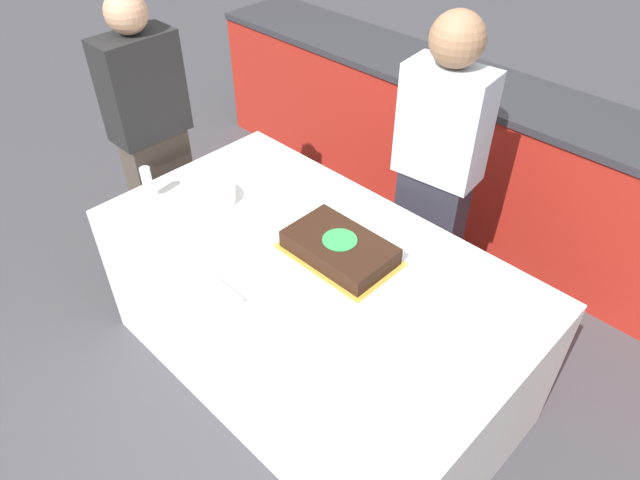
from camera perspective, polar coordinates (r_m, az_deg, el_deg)
The scene contains 11 objects.
ground_plane at distance 2.91m, azimuth -0.60°, elevation -12.69°, with size 14.00×14.00×0.00m, color #424247.
back_counter at distance 3.61m, azimuth 17.57°, elevation 7.05°, with size 4.40×0.58×0.92m.
dining_table at distance 2.62m, azimuth -0.66°, elevation -7.65°, with size 1.88×1.02×0.76m.
cake at distance 2.32m, azimuth 1.97°, elevation -0.78°, with size 0.48×0.31×0.08m.
plate_stack at distance 2.67m, azimuth -10.62°, elevation 4.41°, with size 0.21×0.21×0.06m.
wine_glass at distance 2.71m, azimuth -16.97°, elevation 5.95°, with size 0.06×0.06×0.16m.
side_plate_near_cake at distance 2.52m, azimuth 6.16°, elevation 1.60°, with size 0.19×0.19×0.00m.
side_plate_right_edge at distance 2.16m, azimuth 8.36°, elevation -6.46°, with size 0.19×0.19×0.00m.
utensil_pile at distance 2.20m, azimuth -9.98°, elevation -5.53°, with size 0.17×0.10×0.02m.
person_cutting_cake at distance 2.73m, azimuth 11.54°, elevation 6.36°, with size 0.40×0.24×1.59m.
person_seated_left at distance 3.11m, azimuth -16.28°, elevation 9.30°, with size 0.20×0.38×1.57m.
Camera 1 is at (1.26, -1.24, 2.32)m, focal length 32.00 mm.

